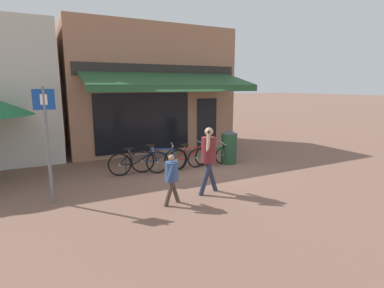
{
  "coord_description": "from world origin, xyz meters",
  "views": [
    {
      "loc": [
        -4.53,
        -8.23,
        2.61
      ],
      "look_at": [
        -0.88,
        -1.11,
        1.05
      ],
      "focal_mm": 28.0,
      "sensor_mm": 36.0,
      "label": 1
    }
  ],
  "objects_px": {
    "bicycle_blue": "(159,159)",
    "bicycle_green": "(210,156)",
    "bicycle_red": "(191,157)",
    "pedestrian_child": "(172,175)",
    "parking_sign": "(47,134)",
    "litter_bin": "(229,147)",
    "bicycle_black": "(139,163)",
    "pedestrian_adult": "(209,153)"
  },
  "relations": [
    {
      "from": "bicycle_red",
      "to": "parking_sign",
      "type": "height_order",
      "value": "parking_sign"
    },
    {
      "from": "bicycle_blue",
      "to": "pedestrian_child",
      "type": "relative_size",
      "value": 1.49
    },
    {
      "from": "pedestrian_adult",
      "to": "parking_sign",
      "type": "relative_size",
      "value": 0.63
    },
    {
      "from": "bicycle_red",
      "to": "parking_sign",
      "type": "distance_m",
      "value": 4.44
    },
    {
      "from": "pedestrian_adult",
      "to": "bicycle_green",
      "type": "bearing_deg",
      "value": -110.29
    },
    {
      "from": "bicycle_blue",
      "to": "bicycle_green",
      "type": "xyz_separation_m",
      "value": [
        1.75,
        -0.13,
        -0.04
      ]
    },
    {
      "from": "pedestrian_adult",
      "to": "litter_bin",
      "type": "relative_size",
      "value": 1.45
    },
    {
      "from": "parking_sign",
      "to": "litter_bin",
      "type": "bearing_deg",
      "value": 11.42
    },
    {
      "from": "bicycle_green",
      "to": "bicycle_red",
      "type": "bearing_deg",
      "value": 174.29
    },
    {
      "from": "bicycle_black",
      "to": "pedestrian_adult",
      "type": "relative_size",
      "value": 1.07
    },
    {
      "from": "bicycle_blue",
      "to": "pedestrian_adult",
      "type": "xyz_separation_m",
      "value": [
        0.41,
        -2.29,
        0.61
      ]
    },
    {
      "from": "pedestrian_child",
      "to": "pedestrian_adult",
      "type": "bearing_deg",
      "value": -155.3
    },
    {
      "from": "bicycle_green",
      "to": "pedestrian_adult",
      "type": "relative_size",
      "value": 1.01
    },
    {
      "from": "bicycle_green",
      "to": "pedestrian_child",
      "type": "xyz_separation_m",
      "value": [
        -2.42,
        -2.41,
        0.33
      ]
    },
    {
      "from": "bicycle_green",
      "to": "litter_bin",
      "type": "relative_size",
      "value": 1.46
    },
    {
      "from": "pedestrian_adult",
      "to": "bicycle_red",
      "type": "bearing_deg",
      "value": -94.63
    },
    {
      "from": "pedestrian_child",
      "to": "litter_bin",
      "type": "distance_m",
      "value": 4.0
    },
    {
      "from": "litter_bin",
      "to": "bicycle_green",
      "type": "bearing_deg",
      "value": -177.49
    },
    {
      "from": "bicycle_black",
      "to": "bicycle_blue",
      "type": "xyz_separation_m",
      "value": [
        0.65,
        -0.01,
        0.02
      ]
    },
    {
      "from": "bicycle_black",
      "to": "bicycle_blue",
      "type": "relative_size",
      "value": 1.03
    },
    {
      "from": "pedestrian_child",
      "to": "litter_bin",
      "type": "bearing_deg",
      "value": -130.54
    },
    {
      "from": "bicycle_blue",
      "to": "litter_bin",
      "type": "relative_size",
      "value": 1.5
    },
    {
      "from": "bicycle_black",
      "to": "pedestrian_child",
      "type": "bearing_deg",
      "value": -77.85
    },
    {
      "from": "bicycle_red",
      "to": "pedestrian_adult",
      "type": "distance_m",
      "value": 2.43
    },
    {
      "from": "bicycle_red",
      "to": "parking_sign",
      "type": "relative_size",
      "value": 0.65
    },
    {
      "from": "bicycle_red",
      "to": "litter_bin",
      "type": "xyz_separation_m",
      "value": [
        1.43,
        -0.06,
        0.21
      ]
    },
    {
      "from": "bicycle_black",
      "to": "bicycle_red",
      "type": "xyz_separation_m",
      "value": [
        1.71,
        -0.04,
        -0.0
      ]
    },
    {
      "from": "pedestrian_child",
      "to": "bicycle_green",
      "type": "bearing_deg",
      "value": -123.3
    },
    {
      "from": "bicycle_red",
      "to": "pedestrian_child",
      "type": "xyz_separation_m",
      "value": [
        -1.73,
        -2.5,
        0.32
      ]
    },
    {
      "from": "bicycle_black",
      "to": "bicycle_green",
      "type": "distance_m",
      "value": 2.4
    },
    {
      "from": "bicycle_red",
      "to": "pedestrian_adult",
      "type": "height_order",
      "value": "pedestrian_adult"
    },
    {
      "from": "bicycle_blue",
      "to": "bicycle_green",
      "type": "distance_m",
      "value": 1.75
    },
    {
      "from": "bicycle_black",
      "to": "parking_sign",
      "type": "distance_m",
      "value": 2.95
    },
    {
      "from": "pedestrian_adult",
      "to": "parking_sign",
      "type": "height_order",
      "value": "parking_sign"
    },
    {
      "from": "bicycle_black",
      "to": "bicycle_blue",
      "type": "bearing_deg",
      "value": 12.09
    },
    {
      "from": "pedestrian_adult",
      "to": "litter_bin",
      "type": "xyz_separation_m",
      "value": [
        2.08,
        2.19,
        -0.43
      ]
    },
    {
      "from": "pedestrian_child",
      "to": "bicycle_red",
      "type": "bearing_deg",
      "value": -112.86
    },
    {
      "from": "litter_bin",
      "to": "pedestrian_adult",
      "type": "bearing_deg",
      "value": -133.52
    },
    {
      "from": "bicycle_red",
      "to": "pedestrian_child",
      "type": "relative_size",
      "value": 1.48
    },
    {
      "from": "bicycle_black",
      "to": "pedestrian_adult",
      "type": "distance_m",
      "value": 2.61
    },
    {
      "from": "bicycle_red",
      "to": "litter_bin",
      "type": "relative_size",
      "value": 1.49
    },
    {
      "from": "parking_sign",
      "to": "bicycle_red",
      "type": "bearing_deg",
      "value": 16.08
    }
  ]
}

